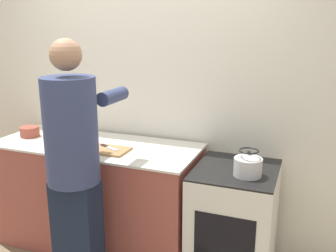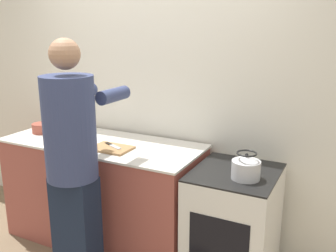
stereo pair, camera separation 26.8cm
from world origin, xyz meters
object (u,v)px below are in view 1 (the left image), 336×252
Objects in this scene: person at (74,163)px; canister_jar at (51,129)px; bowl_prep at (30,132)px; oven at (233,223)px; cutting_board at (108,150)px; kettle at (248,165)px; knife at (109,147)px.

canister_jar is (-0.64, 0.58, 0.04)m from person.
person is at bearing -42.05° from canister_jar.
person reaches higher than bowl_prep.
oven is 1.95m from bowl_prep.
kettle is at bearing 0.82° from cutting_board.
knife is (-1.02, -0.08, 0.51)m from oven.
oven is at bearing 29.55° from person.
canister_jar is (-1.65, 0.01, 0.58)m from oven.
person reaches higher than oven.
bowl_prep is at bearing 177.17° from kettle.
kettle is (1.10, 0.47, -0.03)m from person.
cutting_board is at bearing 90.11° from person.
person is 0.87m from canister_jar.
kettle reaches higher than oven.
canister_jar reaches higher than kettle.
kettle is at bearing 23.22° from person.
person is 9.25× the size of kettle.
knife is 1.12m from kettle.
knife is 1.13× the size of canister_jar.
kettle is at bearing -44.49° from oven.
cutting_board is (-0.00, 0.46, -0.05)m from person.
person is 0.49m from knife.
canister_jar is at bearing 176.48° from kettle.
cutting_board is at bearing -10.86° from canister_jar.
bowl_prep is at bearing -177.58° from canister_jar.
oven is 0.54m from kettle.
cutting_board is (-1.00, -0.11, 0.50)m from oven.
knife is 1.22× the size of bowl_prep.
knife is at bearing -8.12° from canister_jar.
cutting_board is 1.64× the size of kettle.
oven is at bearing -0.38° from canister_jar.
cutting_board is 1.76× the size of canister_jar.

